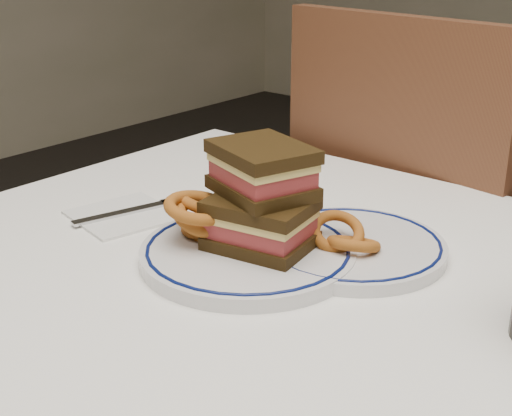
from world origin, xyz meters
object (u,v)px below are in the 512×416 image
Objects in this scene: main_plate at (248,253)px; far_plate at (351,246)px; chair_far at (422,247)px; reuben_sandwich at (262,196)px.

far_plate is (0.09, 0.10, -0.00)m from main_plate.
chair_far is at bearing 95.19° from main_plate.
main_plate is 1.77× the size of reuben_sandwich.
reuben_sandwich is 0.63× the size of far_plate.
main_plate is (0.05, -0.59, 0.22)m from chair_far.
reuben_sandwich is (0.01, 0.02, 0.07)m from main_plate.
chair_far is at bearing 105.79° from far_plate.
chair_far is 6.68× the size of reuben_sandwich.
chair_far reaches higher than far_plate.
main_plate is 0.07m from reuben_sandwich.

